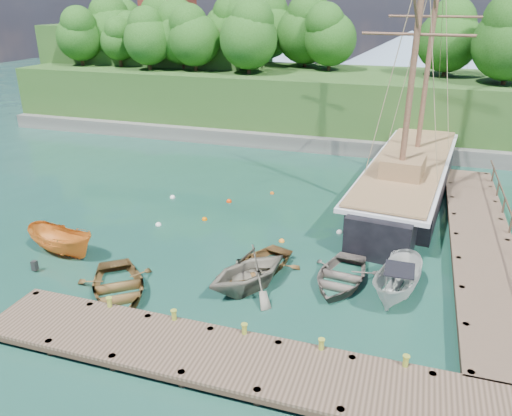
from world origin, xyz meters
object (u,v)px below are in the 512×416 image
Objects in this scene: rowboat_1 at (248,289)px; cabin_boat_white at (396,297)px; schooner at (407,182)px; rowboat_0 at (119,295)px; motorboat_orange at (63,254)px; rowboat_3 at (340,283)px; rowboat_2 at (257,272)px.

cabin_boat_white is (6.64, 1.50, 0.00)m from rowboat_1.
schooner is (-0.18, 13.20, 1.09)m from cabin_boat_white.
rowboat_0 is 0.18× the size of schooner.
schooner reaches higher than rowboat_0.
motorboat_orange is at bearing -164.09° from cabin_boat_white.
rowboat_1 is 0.95× the size of rowboat_3.
motorboat_orange is at bearing -167.04° from rowboat_3.
rowboat_3 is at bearing -13.69° from rowboat_0.
rowboat_2 is 4.07m from rowboat_3.
cabin_boat_white is 13.24m from schooner.
rowboat_2 is at bearing -70.36° from motorboat_orange.
rowboat_1 is 1.66m from rowboat_2.
rowboat_2 is at bearing -1.46° from rowboat_0.
cabin_boat_white reaches higher than rowboat_2.
rowboat_1 reaches higher than cabin_boat_white.
rowboat_0 is 6.71m from rowboat_2.
rowboat_0 is 12.73m from cabin_boat_white.
rowboat_1 is at bearing -147.94° from rowboat_3.
rowboat_3 is at bearing 21.58° from rowboat_2.
schooner is (11.98, 16.97, 1.09)m from rowboat_0.
motorboat_orange reaches higher than rowboat_3.
rowboat_0 is 5.97m from rowboat_1.
schooner reaches higher than motorboat_orange.
rowboat_1 is at bearing -68.81° from rowboat_2.
rowboat_1 reaches higher than rowboat_0.
rowboat_1 is 0.99× the size of motorboat_orange.
schooner is (6.46, 14.70, 1.09)m from rowboat_1.
rowboat_0 is at bearing -125.78° from rowboat_2.
rowboat_2 is (-0.08, 1.66, 0.00)m from rowboat_1.
rowboat_3 is at bearing -94.64° from schooner.
rowboat_3 is 14.60m from motorboat_orange.
schooner reaches higher than rowboat_1.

